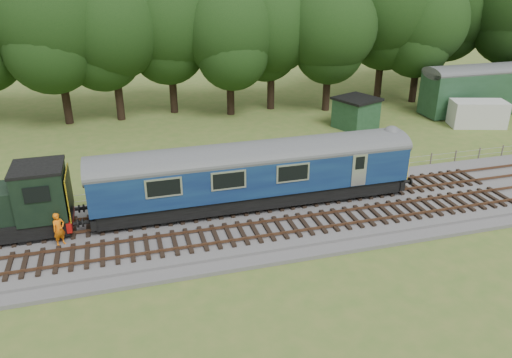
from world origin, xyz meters
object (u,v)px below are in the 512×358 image
object	(u,v)px
worker	(59,229)
dmu_railcar	(254,169)
caravan	(478,114)
parked_coach	(510,84)

from	to	relation	value
worker	dmu_railcar	bearing A→B (deg)	-28.53
worker	caravan	world-z (taller)	caravan
parked_coach	worker	bearing A→B (deg)	-158.78
dmu_railcar	caravan	world-z (taller)	dmu_railcar
worker	parked_coach	world-z (taller)	parked_coach
caravan	dmu_railcar	bearing A→B (deg)	-139.39
parked_coach	caravan	world-z (taller)	parked_coach
dmu_railcar	parked_coach	xyz separation A→B (m)	(29.07, 13.55, -0.08)
parked_coach	caravan	distance (m)	7.04
worker	caravan	distance (m)	35.52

